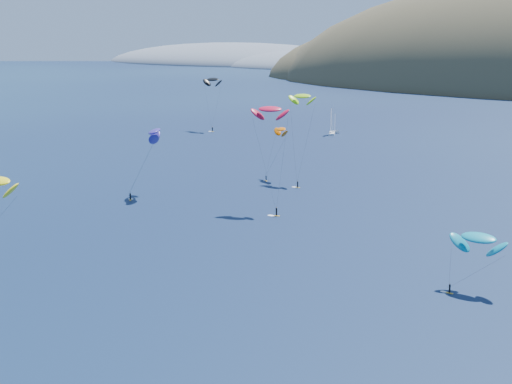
{
  "coord_description": "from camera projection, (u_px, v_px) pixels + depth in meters",
  "views": [
    {
      "loc": [
        68.38,
        -46.59,
        43.32
      ],
      "look_at": [
        -12.4,
        80.0,
        9.0
      ],
      "focal_mm": 50.0,
      "sensor_mm": 36.0,
      "label": 1
    }
  ],
  "objects": [
    {
      "name": "kitesurfer_12",
      "position": [
        213.0,
        80.0,
        310.41
      ],
      "size": [
        10.34,
        8.72,
        24.83
      ],
      "rotation": [
        0.0,
        0.0,
        -0.11
      ],
      "color": "gold",
      "rests_on": "ground"
    },
    {
      "name": "kitesurfer_9",
      "position": [
        270.0,
        109.0,
        171.89
      ],
      "size": [
        11.34,
        10.11,
        27.03
      ],
      "rotation": [
        0.0,
        0.0,
        0.36
      ],
      "color": "gold",
      "rests_on": "ground"
    },
    {
      "name": "kitesurfer_10",
      "position": [
        154.0,
        131.0,
        188.52
      ],
      "size": [
        9.97,
        15.64,
        19.84
      ],
      "rotation": [
        0.0,
        0.0,
        -0.92
      ],
      "color": "gold",
      "rests_on": "ground"
    },
    {
      "name": "kitesurfer_3",
      "position": [
        302.0,
        96.0,
        204.5
      ],
      "size": [
        9.19,
        12.04,
        26.97
      ],
      "rotation": [
        0.0,
        0.0,
        -0.01
      ],
      "color": "gold",
      "rests_on": "ground"
    },
    {
      "name": "headland",
      "position": [
        253.0,
        66.0,
        934.45
      ],
      "size": [
        460.0,
        250.0,
        60.0
      ],
      "color": "slate",
      "rests_on": "ground"
    },
    {
      "name": "sailboat",
      "position": [
        332.0,
        132.0,
        300.86
      ],
      "size": [
        10.49,
        9.8,
        12.53
      ],
      "rotation": [
        0.0,
        0.0,
        0.39
      ],
      "color": "silver",
      "rests_on": "ground"
    },
    {
      "name": "kitesurfer_5",
      "position": [
        479.0,
        238.0,
        119.74
      ],
      "size": [
        9.65,
        7.18,
        11.72
      ],
      "rotation": [
        0.0,
        0.0,
        -0.09
      ],
      "color": "gold",
      "rests_on": "ground"
    },
    {
      "name": "kitesurfer_1",
      "position": [
        281.0,
        129.0,
        209.98
      ],
      "size": [
        7.53,
        10.19,
        16.56
      ],
      "rotation": [
        0.0,
        0.0,
        -0.6
      ],
      "color": "gold",
      "rests_on": "ground"
    }
  ]
}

